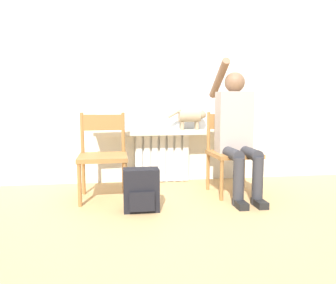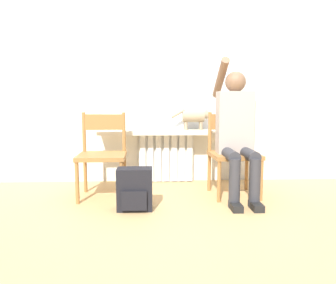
# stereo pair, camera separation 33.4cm
# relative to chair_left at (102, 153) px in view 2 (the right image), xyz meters

# --- Properties ---
(ground_plane) EXTENTS (12.00, 12.00, 0.00)m
(ground_plane) POSITION_rel_chair_left_xyz_m (0.65, -0.57, -0.43)
(ground_plane) COLOR tan
(wall_with_window) EXTENTS (7.00, 0.06, 2.70)m
(wall_with_window) POSITION_rel_chair_left_xyz_m (0.65, 0.66, 0.92)
(wall_with_window) COLOR silver
(wall_with_window) RESTS_ON ground_plane
(radiator) EXTENTS (0.64, 0.08, 0.57)m
(radiator) POSITION_rel_chair_left_xyz_m (0.65, 0.58, -0.15)
(radiator) COLOR silver
(radiator) RESTS_ON ground_plane
(windowsill) EXTENTS (1.54, 0.26, 0.05)m
(windowsill) POSITION_rel_chair_left_xyz_m (0.65, 0.50, 0.16)
(windowsill) COLOR beige
(windowsill) RESTS_ON radiator
(window_glass) EXTENTS (1.47, 0.01, 1.35)m
(window_glass) POSITION_rel_chair_left_xyz_m (0.65, 0.62, 0.86)
(window_glass) COLOR white
(window_glass) RESTS_ON windowsill
(chair_left) EXTENTS (0.46, 0.46, 0.83)m
(chair_left) POSITION_rel_chair_left_xyz_m (0.00, 0.00, 0.00)
(chair_left) COLOR #9E6B38
(chair_left) RESTS_ON ground_plane
(chair_right) EXTENTS (0.48, 0.48, 0.83)m
(chair_right) POSITION_rel_chair_left_xyz_m (1.30, -0.00, 0.00)
(chair_right) COLOR #9E6B38
(chair_right) RESTS_ON ground_plane
(person) EXTENTS (0.36, 0.96, 1.36)m
(person) POSITION_rel_chair_left_xyz_m (1.30, -0.10, 0.25)
(person) COLOR #333338
(person) RESTS_ON ground_plane
(cat) EXTENTS (0.45, 0.13, 0.24)m
(cat) POSITION_rel_chair_left_xyz_m (0.98, 0.50, 0.33)
(cat) COLOR #9E896B
(cat) RESTS_ON windowsill
(backpack) EXTENTS (0.30, 0.21, 0.36)m
(backpack) POSITION_rel_chair_left_xyz_m (0.34, -0.44, -0.25)
(backpack) COLOR black
(backpack) RESTS_ON ground_plane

